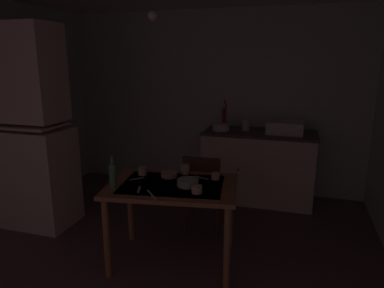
{
  "coord_description": "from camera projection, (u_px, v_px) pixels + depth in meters",
  "views": [
    {
      "loc": [
        1.13,
        -2.86,
        1.82
      ],
      "look_at": [
        0.19,
        0.26,
        1.02
      ],
      "focal_mm": 32.73,
      "sensor_mm": 36.0,
      "label": 1
    }
  ],
  "objects": [
    {
      "name": "stoneware_crock",
      "position": [
        246.0,
        125.0,
        4.5
      ],
      "size": [
        0.1,
        0.1,
        0.16
      ],
      "primitive_type": "cylinder",
      "color": "beige",
      "rests_on": "counter_cabinet"
    },
    {
      "name": "teacup_mint",
      "position": [
        197.0,
        189.0,
        2.86
      ],
      "size": [
        0.09,
        0.09,
        0.06
      ],
      "primitive_type": "cylinder",
      "color": "beige",
      "rests_on": "dining_table"
    },
    {
      "name": "dining_table",
      "position": [
        173.0,
        195.0,
        3.1
      ],
      "size": [
        1.23,
        0.91,
        0.75
      ],
      "color": "#9C6A42",
      "rests_on": "ground"
    },
    {
      "name": "ground_plane",
      "position": [
        165.0,
        250.0,
        3.41
      ],
      "size": [
        5.11,
        5.11,
        0.0
      ],
      "primitive_type": "plane",
      "color": "brown"
    },
    {
      "name": "pendant_bulb",
      "position": [
        152.0,
        16.0,
        2.95
      ],
      "size": [
        0.08,
        0.08,
        0.08
      ],
      "primitive_type": "sphere",
      "color": "#F9EFCC"
    },
    {
      "name": "sink_basin",
      "position": [
        285.0,
        127.0,
        4.33
      ],
      "size": [
        0.44,
        0.34,
        0.15
      ],
      "color": "silver",
      "rests_on": "counter_cabinet"
    },
    {
      "name": "mug_tall",
      "position": [
        215.0,
        176.0,
        3.19
      ],
      "size": [
        0.08,
        0.08,
        0.06
      ],
      "primitive_type": "cylinder",
      "color": "beige",
      "rests_on": "dining_table"
    },
    {
      "name": "mixing_bowl_counter",
      "position": [
        221.0,
        127.0,
        4.52
      ],
      "size": [
        0.22,
        0.22,
        0.09
      ],
      "primitive_type": "cylinder",
      "color": "white",
      "rests_on": "counter_cabinet"
    },
    {
      "name": "serving_spoon",
      "position": [
        139.0,
        189.0,
        2.94
      ],
      "size": [
        0.07,
        0.15,
        0.0
      ],
      "primitive_type": "cube",
      "rotation": [
        0.0,
        0.0,
        5.04
      ],
      "color": "beige",
      "rests_on": "dining_table"
    },
    {
      "name": "hutch_cabinet",
      "position": [
        30.0,
        135.0,
        3.77
      ],
      "size": [
        0.85,
        0.53,
        2.17
      ],
      "color": "beige",
      "rests_on": "ground"
    },
    {
      "name": "wall_back",
      "position": [
        213.0,
        102.0,
        4.9
      ],
      "size": [
        4.21,
        0.1,
        2.46
      ],
      "primitive_type": "cube",
      "color": "beige",
      "rests_on": "ground"
    },
    {
      "name": "teaspoon_by_cup",
      "position": [
        136.0,
        179.0,
        3.2
      ],
      "size": [
        0.11,
        0.11,
        0.0
      ],
      "primitive_type": "cube",
      "rotation": [
        0.0,
        0.0,
        3.93
      ],
      "color": "beige",
      "rests_on": "dining_table"
    },
    {
      "name": "teaspoon_near_bowl",
      "position": [
        202.0,
        178.0,
        3.23
      ],
      "size": [
        0.15,
        0.07,
        0.0
      ],
      "primitive_type": "cube",
      "rotation": [
        0.0,
        0.0,
        2.76
      ],
      "color": "beige",
      "rests_on": "dining_table"
    },
    {
      "name": "soup_bowl_small",
      "position": [
        188.0,
        183.0,
        3.03
      ],
      "size": [
        0.19,
        0.19,
        0.06
      ],
      "primitive_type": "cylinder",
      "color": "#ADD1C1",
      "rests_on": "dining_table"
    },
    {
      "name": "teacup_cream",
      "position": [
        185.0,
        169.0,
        3.34
      ],
      "size": [
        0.08,
        0.08,
        0.09
      ],
      "primitive_type": "cylinder",
      "color": "beige",
      "rests_on": "dining_table"
    },
    {
      "name": "glass_bottle",
      "position": [
        113.0,
        175.0,
        2.96
      ],
      "size": [
        0.06,
        0.06,
        0.28
      ],
      "color": "#4C7F56",
      "rests_on": "dining_table"
    },
    {
      "name": "mug_dark",
      "position": [
        142.0,
        171.0,
        3.31
      ],
      "size": [
        0.08,
        0.08,
        0.07
      ],
      "primitive_type": "cylinder",
      "color": "beige",
      "rests_on": "dining_table"
    },
    {
      "name": "counter_cabinet",
      "position": [
        258.0,
        166.0,
        4.54
      ],
      "size": [
        1.41,
        0.64,
        0.91
      ],
      "color": "beige",
      "rests_on": "ground"
    },
    {
      "name": "table_knife",
      "position": [
        151.0,
        194.0,
        2.84
      ],
      "size": [
        0.15,
        0.17,
        0.0
      ],
      "primitive_type": "cube",
      "rotation": [
        0.0,
        0.0,
        5.43
      ],
      "color": "silver",
      "rests_on": "dining_table"
    },
    {
      "name": "hand_pump",
      "position": [
        224.0,
        116.0,
        4.57
      ],
      "size": [
        0.05,
        0.27,
        0.39
      ],
      "color": "#B21E19",
      "rests_on": "counter_cabinet"
    },
    {
      "name": "serving_bowl_wide",
      "position": [
        169.0,
        175.0,
        3.26
      ],
      "size": [
        0.15,
        0.15,
        0.04
      ],
      "primitive_type": "cylinder",
      "color": "tan",
      "rests_on": "dining_table"
    },
    {
      "name": "chair_far_side",
      "position": [
        203.0,
        191.0,
        3.67
      ],
      "size": [
        0.42,
        0.42,
        0.86
      ],
      "color": "#492F1F",
      "rests_on": "ground"
    }
  ]
}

